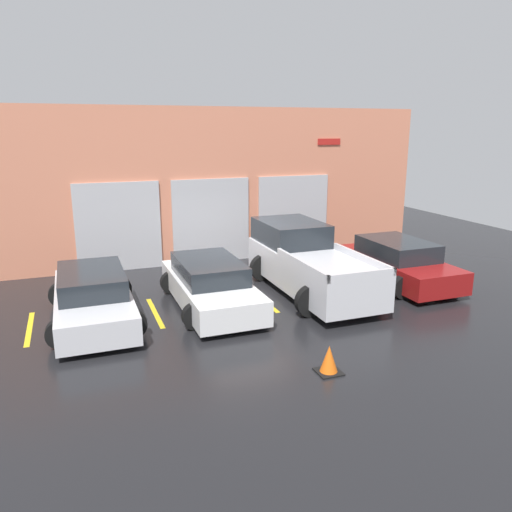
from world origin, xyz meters
TOP-DOWN VIEW (x-y plane):
  - ground_plane at (0.00, 0.00)m, footprint 28.00×28.00m
  - shophouse_building at (-0.01, 3.29)m, footprint 15.52×0.68m
  - pickup_truck at (1.46, -1.07)m, footprint 2.43×5.21m
  - sedan_white at (-1.46, -1.34)m, footprint 2.13×4.47m
  - sedan_side at (-4.38, -1.34)m, footprint 2.12×4.44m
  - van_right at (4.38, -1.34)m, footprint 2.21×4.20m
  - parking_stripe_far_left at (-5.84, -1.37)m, footprint 0.12×2.20m
  - parking_stripe_left at (-2.92, -1.37)m, footprint 0.12×2.20m
  - parking_stripe_centre at (-0.00, -1.37)m, footprint 0.12×2.20m
  - parking_stripe_right at (2.92, -1.37)m, footprint 0.12×2.20m
  - parking_stripe_far_right at (5.84, -1.37)m, footprint 0.12×2.20m
  - traffic_cone at (-0.35, -5.73)m, footprint 0.47×0.47m

SIDE VIEW (x-z plane):
  - ground_plane at x=0.00m, z-range 0.00..0.00m
  - parking_stripe_far_left at x=-5.84m, z-range 0.00..0.01m
  - parking_stripe_left at x=-2.92m, z-range 0.00..0.01m
  - parking_stripe_centre at x=0.00m, z-range 0.00..0.01m
  - parking_stripe_right at x=2.92m, z-range 0.00..0.01m
  - parking_stripe_far_right at x=5.84m, z-range 0.00..0.01m
  - traffic_cone at x=-0.35m, z-range -0.02..0.53m
  - sedan_white at x=-1.46m, z-range -0.03..1.20m
  - sedan_side at x=-4.38m, z-range -0.03..1.20m
  - van_right at x=4.38m, z-range -0.04..1.25m
  - pickup_truck at x=1.46m, z-range -0.06..1.76m
  - shophouse_building at x=-0.01m, z-range -0.04..5.19m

